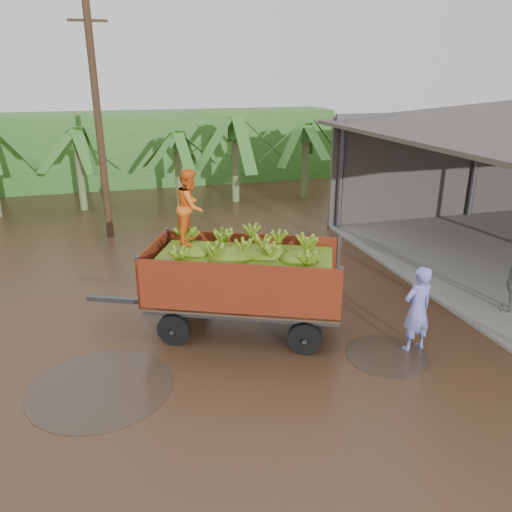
{
  "coord_description": "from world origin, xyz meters",
  "views": [
    {
      "loc": [
        -2.55,
        -10.51,
        5.45
      ],
      "look_at": [
        0.4,
        -0.3,
        1.53
      ],
      "focal_mm": 35.0,
      "sensor_mm": 36.0,
      "label": 1
    }
  ],
  "objects": [
    {
      "name": "ground",
      "position": [
        0.0,
        0.0,
        0.0
      ],
      "size": [
        100.0,
        100.0,
        0.0
      ],
      "primitive_type": "plane",
      "color": "black",
      "rests_on": "ground"
    },
    {
      "name": "hedge_north",
      "position": [
        -2.0,
        16.0,
        1.8
      ],
      "size": [
        22.0,
        3.0,
        3.6
      ],
      "primitive_type": "cube",
      "color": "#2D661E",
      "rests_on": "ground"
    },
    {
      "name": "banana_trailer",
      "position": [
        -0.03,
        -0.77,
        1.28
      ],
      "size": [
        5.73,
        3.55,
        3.55
      ],
      "rotation": [
        0.0,
        0.0,
        -0.42
      ],
      "color": "#9A2D16",
      "rests_on": "ground"
    },
    {
      "name": "man_blue",
      "position": [
        3.15,
        -2.64,
        0.92
      ],
      "size": [
        0.73,
        0.53,
        1.85
      ],
      "primitive_type": "imported",
      "rotation": [
        0.0,
        0.0,
        3.27
      ],
      "color": "#7176CE",
      "rests_on": "ground"
    },
    {
      "name": "utility_pole",
      "position": [
        -2.84,
        7.12,
        3.81
      ],
      "size": [
        1.2,
        0.24,
        7.51
      ],
      "color": "#47301E",
      "rests_on": "ground"
    },
    {
      "name": "banana_plants",
      "position": [
        -5.29,
        6.01,
        1.81
      ],
      "size": [
        24.75,
        19.91,
        4.13
      ],
      "color": "#2D661E",
      "rests_on": "ground"
    }
  ]
}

